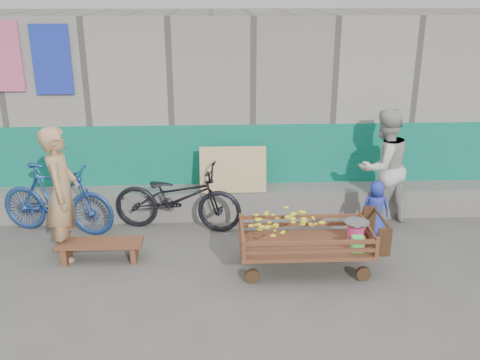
{
  "coord_description": "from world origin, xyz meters",
  "views": [
    {
      "loc": [
        0.06,
        -5.39,
        3.37
      ],
      "look_at": [
        0.36,
        1.2,
        1.0
      ],
      "focal_mm": 40.0,
      "sensor_mm": 36.0,
      "label": 1
    }
  ],
  "objects_px": {
    "bench": "(100,247)",
    "bicycle_blue": "(57,199)",
    "woman": "(383,167)",
    "bicycle_dark": "(178,198)",
    "banana_cart": "(303,233)",
    "vendor_man": "(62,194)",
    "child": "(376,209)"
  },
  "relations": [
    {
      "from": "vendor_man",
      "to": "child",
      "type": "relative_size",
      "value": 2.16
    },
    {
      "from": "banana_cart",
      "to": "vendor_man",
      "type": "xyz_separation_m",
      "value": [
        -3.05,
        0.52,
        0.37
      ]
    },
    {
      "from": "woman",
      "to": "bicycle_dark",
      "type": "xyz_separation_m",
      "value": [
        -3.04,
        -0.12,
        -0.38
      ]
    },
    {
      "from": "vendor_man",
      "to": "bicycle_blue",
      "type": "height_order",
      "value": "vendor_man"
    },
    {
      "from": "bench",
      "to": "bicycle_dark",
      "type": "height_order",
      "value": "bicycle_dark"
    },
    {
      "from": "bench",
      "to": "woman",
      "type": "xyz_separation_m",
      "value": [
        4.0,
        1.07,
        0.68
      ]
    },
    {
      "from": "banana_cart",
      "to": "bench",
      "type": "bearing_deg",
      "value": 172.23
    },
    {
      "from": "banana_cart",
      "to": "bicycle_blue",
      "type": "distance_m",
      "value": 3.6
    },
    {
      "from": "bench",
      "to": "woman",
      "type": "relative_size",
      "value": 0.63
    },
    {
      "from": "woman",
      "to": "bicycle_dark",
      "type": "height_order",
      "value": "woman"
    },
    {
      "from": "banana_cart",
      "to": "bench",
      "type": "height_order",
      "value": "banana_cart"
    },
    {
      "from": "vendor_man",
      "to": "bicycle_blue",
      "type": "xyz_separation_m",
      "value": [
        -0.31,
        0.75,
        -0.36
      ]
    },
    {
      "from": "child",
      "to": "bicycle_dark",
      "type": "bearing_deg",
      "value": -2.41
    },
    {
      "from": "bench",
      "to": "bicycle_blue",
      "type": "xyz_separation_m",
      "value": [
        -0.77,
        0.92,
        0.32
      ]
    },
    {
      "from": "vendor_man",
      "to": "bicycle_dark",
      "type": "bearing_deg",
      "value": -64.43
    },
    {
      "from": "bench",
      "to": "child",
      "type": "xyz_separation_m",
      "value": [
        3.79,
        0.61,
        0.21
      ]
    },
    {
      "from": "woman",
      "to": "vendor_man",
      "type": "bearing_deg",
      "value": -12.17
    },
    {
      "from": "banana_cart",
      "to": "woman",
      "type": "relative_size",
      "value": 1.02
    },
    {
      "from": "bench",
      "to": "vendor_man",
      "type": "bearing_deg",
      "value": 160.31
    },
    {
      "from": "woman",
      "to": "bench",
      "type": "bearing_deg",
      "value": -8.67
    },
    {
      "from": "banana_cart",
      "to": "bench",
      "type": "relative_size",
      "value": 1.62
    },
    {
      "from": "bench",
      "to": "bicycle_dark",
      "type": "bearing_deg",
      "value": 45.04
    },
    {
      "from": "banana_cart",
      "to": "bicycle_dark",
      "type": "bearing_deg",
      "value": 141.4
    },
    {
      "from": "woman",
      "to": "child",
      "type": "height_order",
      "value": "woman"
    },
    {
      "from": "bench",
      "to": "bicycle_blue",
      "type": "height_order",
      "value": "bicycle_blue"
    },
    {
      "from": "child",
      "to": "woman",
      "type": "bearing_deg",
      "value": -109.65
    },
    {
      "from": "woman",
      "to": "bicycle_blue",
      "type": "xyz_separation_m",
      "value": [
        -4.77,
        -0.16,
        -0.36
      ]
    },
    {
      "from": "bench",
      "to": "vendor_man",
      "type": "xyz_separation_m",
      "value": [
        -0.46,
        0.16,
        0.68
      ]
    },
    {
      "from": "bicycle_dark",
      "to": "banana_cart",
      "type": "bearing_deg",
      "value": -118.35
    },
    {
      "from": "vendor_man",
      "to": "bicycle_blue",
      "type": "distance_m",
      "value": 0.89
    },
    {
      "from": "bench",
      "to": "vendor_man",
      "type": "height_order",
      "value": "vendor_man"
    },
    {
      "from": "banana_cart",
      "to": "vendor_man",
      "type": "relative_size",
      "value": 1.01
    }
  ]
}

